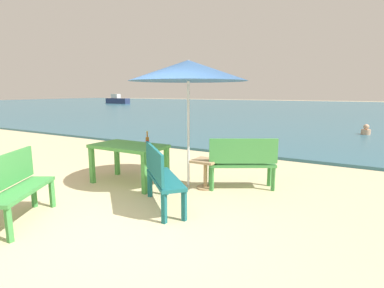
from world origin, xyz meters
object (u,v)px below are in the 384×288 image
at_px(bench_green_right, 15,184).
at_px(swimmer_person, 366,130).
at_px(bench_green_left, 242,160).
at_px(side_table_wood, 205,170).
at_px(boat_barge, 117,100).
at_px(beer_bottle_amber, 147,140).
at_px(picnic_table_green, 129,150).
at_px(patio_umbrella, 188,71).
at_px(bench_teal_center, 160,174).

bearing_deg(bench_green_right, swimmer_person, 70.28).
distance_m(bench_green_left, bench_green_right, 3.54).
height_order(side_table_wood, swimmer_person, side_table_wood).
bearing_deg(boat_barge, beer_bottle_amber, -45.67).
relative_size(picnic_table_green, swimmer_person, 3.41).
relative_size(beer_bottle_amber, bench_green_right, 0.22).
height_order(beer_bottle_amber, boat_barge, boat_barge).
xyz_separation_m(patio_umbrella, boat_barge, (-27.44, 27.08, -1.56)).
distance_m(picnic_table_green, bench_green_right, 2.11).
height_order(bench_teal_center, swimmer_person, bench_teal_center).
bearing_deg(swimmer_person, beer_bottle_amber, -111.62).
bearing_deg(boat_barge, patio_umbrella, -44.62).
bearing_deg(swimmer_person, bench_green_right, -109.72).
bearing_deg(patio_umbrella, bench_teal_center, -81.81).
bearing_deg(boat_barge, bench_green_right, -48.43).
distance_m(bench_teal_center, bench_green_right, 1.95).
relative_size(picnic_table_green, bench_green_left, 1.15).
bearing_deg(patio_umbrella, swimmer_person, 72.19).
bearing_deg(bench_green_left, bench_teal_center, -117.68).
distance_m(patio_umbrella, bench_green_left, 1.86).
height_order(patio_umbrella, bench_teal_center, patio_umbrella).
xyz_separation_m(beer_bottle_amber, bench_green_right, (-0.46, -2.25, -0.31)).
relative_size(side_table_wood, swimmer_person, 1.32).
relative_size(patio_umbrella, side_table_wood, 4.26).
height_order(patio_umbrella, bench_green_right, patio_umbrella).
bearing_deg(side_table_wood, beer_bottle_amber, -164.29).
distance_m(beer_bottle_amber, bench_teal_center, 1.31).
bearing_deg(picnic_table_green, bench_green_left, 19.58).
distance_m(picnic_table_green, patio_umbrella, 1.87).
height_order(picnic_table_green, beer_bottle_amber, beer_bottle_amber).
xyz_separation_m(bench_teal_center, swimmer_person, (2.72, 10.07, -0.30)).
xyz_separation_m(bench_teal_center, boat_barge, (-27.60, 28.18, 0.01)).
bearing_deg(picnic_table_green, swimmer_person, 66.91).
distance_m(bench_green_right, swimmer_person, 12.17).
xyz_separation_m(picnic_table_green, swimmer_person, (3.98, 9.34, -0.41)).
bearing_deg(picnic_table_green, bench_teal_center, -30.03).
distance_m(beer_bottle_amber, patio_umbrella, 1.49).
relative_size(picnic_table_green, beer_bottle_amber, 5.28).
bearing_deg(picnic_table_green, boat_barge, 133.81).
xyz_separation_m(beer_bottle_amber, patio_umbrella, (0.76, 0.23, 1.26)).
distance_m(bench_teal_center, bench_green_left, 1.64).
bearing_deg(boat_barge, bench_teal_center, -45.60).
bearing_deg(side_table_wood, boat_barge, 135.79).
distance_m(beer_bottle_amber, bench_green_left, 1.80).
bearing_deg(bench_green_right, bench_green_left, 52.82).
relative_size(bench_teal_center, bench_green_right, 0.92).
xyz_separation_m(beer_bottle_amber, swimmer_person, (3.64, 9.19, -0.61)).
distance_m(bench_teal_center, swimmer_person, 10.44).
bearing_deg(swimmer_person, picnic_table_green, -113.09).
xyz_separation_m(patio_umbrella, bench_green_left, (0.92, 0.34, -1.58)).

